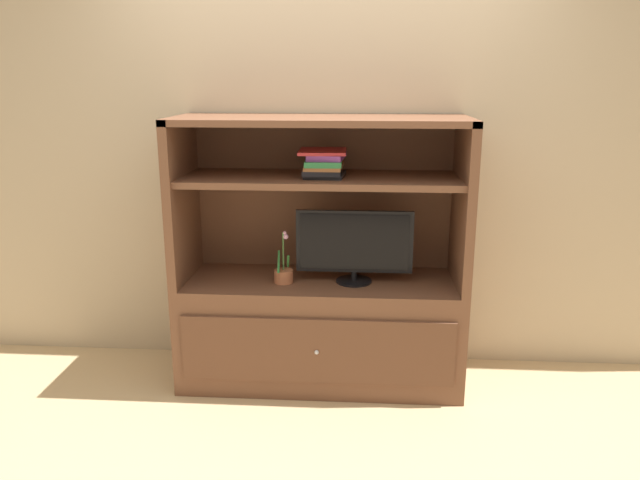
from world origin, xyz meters
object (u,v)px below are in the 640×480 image
at_px(media_console, 321,300).
at_px(magazine_stack, 324,163).
at_px(potted_plant, 284,274).
at_px(tv_monitor, 354,245).

relative_size(media_console, magazine_stack, 4.87).
bearing_deg(potted_plant, media_console, 19.39).
xyz_separation_m(tv_monitor, magazine_stack, (-0.17, 0.03, 0.45)).
distance_m(potted_plant, magazine_stack, 0.67).
relative_size(tv_monitor, potted_plant, 2.18).
height_order(media_console, magazine_stack, media_console).
relative_size(media_console, potted_plant, 5.39).
xyz_separation_m(media_console, tv_monitor, (0.19, -0.04, 0.35)).
distance_m(tv_monitor, potted_plant, 0.43).
relative_size(tv_monitor, magazine_stack, 1.97).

